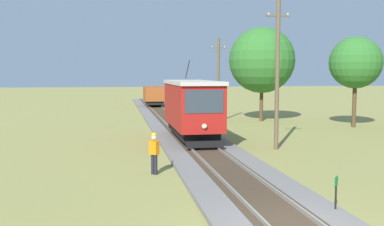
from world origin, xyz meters
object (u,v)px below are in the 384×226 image
object	(u,v)px
track_worker	(154,151)
red_tram	(192,107)
freight_car	(154,95)
utility_pole_near_tram	(277,73)
utility_pole_mid	(218,79)
tree_left_far	(356,63)
trackside_signal_marker	(336,193)
tree_right_near	(262,60)

from	to	relation	value
track_worker	red_tram	bearing A→B (deg)	25.54
red_tram	freight_car	bearing A→B (deg)	90.01
utility_pole_near_tram	track_worker	xyz separation A→B (m)	(-7.28, -4.98, -3.33)
utility_pole_mid	tree_left_far	xyz separation A→B (m)	(9.76, -5.62, 1.32)
utility_pole_near_tram	red_tram	bearing A→B (deg)	139.56
tree_left_far	utility_pole_mid	bearing A→B (deg)	150.07
trackside_signal_marker	tree_left_far	world-z (taller)	tree_left_far
utility_pole_mid	utility_pole_near_tram	bearing A→B (deg)	-90.00
red_tram	tree_right_near	size ratio (longest dim) A/B	1.02
red_tram	track_worker	bearing A→B (deg)	-109.77
freight_car	track_worker	distance (m)	36.56
tree_right_near	utility_pole_mid	bearing A→B (deg)	-179.96
trackside_signal_marker	track_worker	world-z (taller)	track_worker
tree_left_far	red_tram	bearing A→B (deg)	-159.74
freight_car	trackside_signal_marker	size ratio (longest dim) A/B	4.41
trackside_signal_marker	track_worker	size ratio (longest dim) A/B	0.66
utility_pole_near_tram	track_worker	distance (m)	9.43
utility_pole_mid	tree_right_near	world-z (taller)	tree_right_near
utility_pole_mid	tree_right_near	xyz separation A→B (m)	(3.98, 0.00, 1.66)
red_tram	trackside_signal_marker	world-z (taller)	red_tram
trackside_signal_marker	tree_left_far	xyz separation A→B (m)	(12.10, 19.99, 4.44)
utility_pole_mid	trackside_signal_marker	bearing A→B (deg)	-95.22
trackside_signal_marker	tree_right_near	world-z (taller)	tree_right_near
red_tram	trackside_signal_marker	bearing A→B (deg)	-82.85
utility_pole_near_tram	freight_car	bearing A→B (deg)	97.62
utility_pole_near_tram	utility_pole_mid	xyz separation A→B (m)	(0.00, 14.36, -0.53)
track_worker	utility_pole_near_tram	bearing A→B (deg)	-10.31
red_tram	trackside_signal_marker	distance (m)	15.03
trackside_signal_marker	tree_right_near	size ratio (longest dim) A/B	0.14
freight_car	tree_left_far	xyz separation A→B (m)	(13.97, -22.71, 3.55)
utility_pole_near_tram	track_worker	bearing A→B (deg)	-145.62
utility_pole_mid	tree_left_far	size ratio (longest dim) A/B	1.03
utility_pole_near_tram	utility_pole_mid	distance (m)	14.37
utility_pole_near_tram	utility_pole_mid	world-z (taller)	utility_pole_near_tram
freight_car	trackside_signal_marker	xyz separation A→B (m)	(1.86, -42.70, -0.89)
track_worker	freight_car	bearing A→B (deg)	40.48
red_tram	tree_left_far	distance (m)	15.17
red_tram	utility_pole_near_tram	world-z (taller)	utility_pole_near_tram
trackside_signal_marker	utility_pole_mid	bearing A→B (deg)	84.78
utility_pole_near_tram	utility_pole_mid	bearing A→B (deg)	90.00
red_tram	tree_left_far	size ratio (longest dim) A/B	1.19
tree_left_far	tree_right_near	bearing A→B (deg)	135.79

